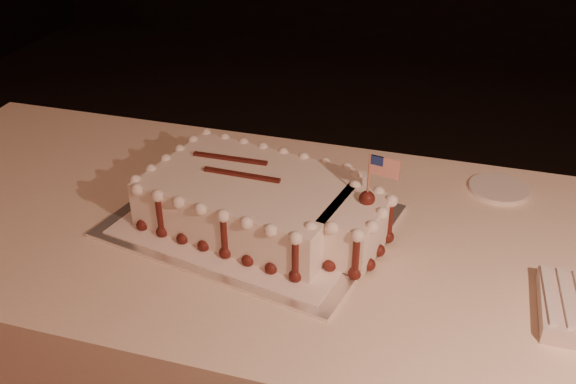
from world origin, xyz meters
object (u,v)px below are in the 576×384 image
(banquet_table, at_px, (387,382))
(side_plate, at_px, (499,188))
(cake_board, at_px, (251,221))
(sheet_cake, at_px, (263,202))

(banquet_table, xyz_separation_m, side_plate, (0.18, 0.28, 0.38))
(cake_board, xyz_separation_m, side_plate, (0.49, 0.28, 0.00))
(sheet_cake, height_order, side_plate, sheet_cake)
(sheet_cake, xyz_separation_m, side_plate, (0.47, 0.28, -0.05))
(banquet_table, relative_size, sheet_cake, 4.53)
(banquet_table, distance_m, side_plate, 0.51)
(cake_board, relative_size, side_plate, 4.06)
(banquet_table, bearing_deg, sheet_cake, -179.84)
(banquet_table, relative_size, side_plate, 18.10)
(sheet_cake, distance_m, side_plate, 0.55)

